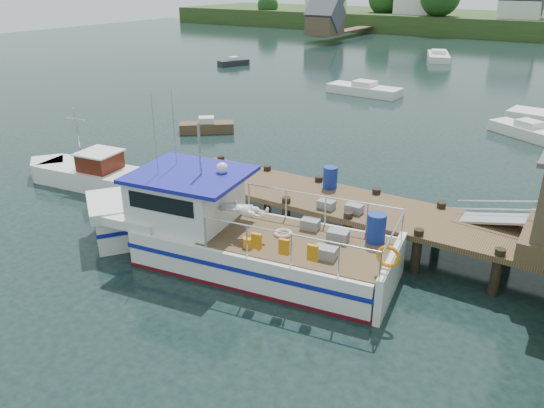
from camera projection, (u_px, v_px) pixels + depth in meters
The scene contains 9 objects.
ground_plane at pixel (313, 227), 20.96m from camera, with size 160.00×160.00×0.00m, color black.
dock at pixel (496, 211), 16.90m from camera, with size 16.60×3.00×4.78m.
lobster_boat at pixel (225, 233), 18.12m from camera, with size 12.06×4.86×5.73m.
work_boat at pixel (89, 173), 24.97m from camera, with size 6.90×2.78×3.61m.
moored_rowboat at pixel (207, 127), 33.37m from camera, with size 3.34×2.99×0.98m.
moored_a at pixel (364, 89), 43.86m from camera, with size 6.21×2.43×1.12m.
moored_b at pixel (528, 131), 32.34m from camera, with size 4.85×3.78×1.04m.
moored_d at pixel (438, 56), 61.72m from camera, with size 4.28×7.02×1.13m.
moored_e at pixel (233, 62), 57.80m from camera, with size 2.45×3.62×0.95m.
Camera 1 is at (8.64, -16.86, 9.17)m, focal length 35.00 mm.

